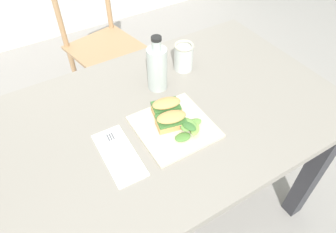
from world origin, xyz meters
TOP-DOWN VIEW (x-y plane):
  - ground_plane at (0.00, 0.00)m, footprint 8.61×8.61m
  - dining_table at (-0.01, 0.14)m, footprint 1.24×0.80m
  - chair_wooden_far at (0.08, 1.12)m, footprint 0.47×0.47m
  - plate_lunch at (-0.05, 0.06)m, footprint 0.25×0.25m
  - sandwich_half_front at (-0.06, 0.07)m, footprint 0.11×0.08m
  - sandwich_half_back at (-0.04, 0.13)m, footprint 0.11×0.08m
  - salad_mixed_greens at (-0.02, 0.03)m, footprint 0.12×0.11m
  - napkin_folded at (-0.26, 0.05)m, footprint 0.10×0.23m
  - fork_on_napkin at (-0.26, 0.07)m, footprint 0.03×0.19m
  - bottle_cold_brew at (0.01, 0.28)m, footprint 0.08×0.08m
  - mason_jar_iced_tea at (0.16, 0.33)m, footprint 0.08×0.08m

SIDE VIEW (x-z plane):
  - ground_plane at x=0.00m, z-range 0.00..0.00m
  - chair_wooden_far at x=0.08m, z-range 0.01..0.88m
  - dining_table at x=-0.01m, z-range 0.24..0.98m
  - napkin_folded at x=-0.26m, z-range 0.74..0.74m
  - plate_lunch at x=-0.05m, z-range 0.74..0.75m
  - fork_on_napkin at x=-0.26m, z-range 0.74..0.75m
  - salad_mixed_greens at x=-0.02m, z-range 0.75..0.78m
  - sandwich_half_front at x=-0.06m, z-range 0.75..0.81m
  - sandwich_half_back at x=-0.04m, z-range 0.75..0.81m
  - mason_jar_iced_tea at x=0.16m, z-range 0.73..0.85m
  - bottle_cold_brew at x=0.01m, z-range 0.71..0.93m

